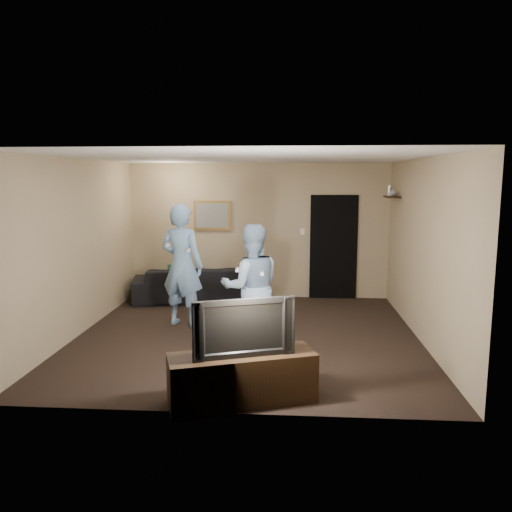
# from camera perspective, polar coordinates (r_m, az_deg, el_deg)

# --- Properties ---
(ground) EXTENTS (5.00, 5.00, 0.00)m
(ground) POSITION_cam_1_polar(r_m,az_deg,el_deg) (7.51, -0.99, -9.05)
(ground) COLOR black
(ground) RESTS_ON ground
(ceiling) EXTENTS (5.00, 5.00, 0.04)m
(ceiling) POSITION_cam_1_polar(r_m,az_deg,el_deg) (7.15, -1.05, 11.19)
(ceiling) COLOR silver
(ceiling) RESTS_ON wall_back
(wall_back) EXTENTS (5.00, 0.04, 2.60)m
(wall_back) POSITION_cam_1_polar(r_m,az_deg,el_deg) (9.69, 0.29, 2.88)
(wall_back) COLOR tan
(wall_back) RESTS_ON ground
(wall_front) EXTENTS (5.00, 0.04, 2.60)m
(wall_front) POSITION_cam_1_polar(r_m,az_deg,el_deg) (4.77, -3.69, -3.36)
(wall_front) COLOR tan
(wall_front) RESTS_ON ground
(wall_left) EXTENTS (0.04, 5.00, 2.60)m
(wall_left) POSITION_cam_1_polar(r_m,az_deg,el_deg) (7.84, -19.53, 0.95)
(wall_left) COLOR tan
(wall_left) RESTS_ON ground
(wall_right) EXTENTS (0.04, 5.00, 2.60)m
(wall_right) POSITION_cam_1_polar(r_m,az_deg,el_deg) (7.43, 18.57, 0.59)
(wall_right) COLOR tan
(wall_right) RESTS_ON ground
(sofa) EXTENTS (2.36, 1.30, 0.65)m
(sofa) POSITION_cam_1_polar(r_m,az_deg,el_deg) (9.61, -7.22, -3.14)
(sofa) COLOR black
(sofa) RESTS_ON ground
(throw_pillow) EXTENTS (0.43, 0.14, 0.42)m
(throw_pillow) POSITION_cam_1_polar(r_m,az_deg,el_deg) (9.63, -8.73, -2.20)
(throw_pillow) COLOR #164339
(throw_pillow) RESTS_ON sofa
(painting_frame) EXTENTS (0.72, 0.05, 0.57)m
(painting_frame) POSITION_cam_1_polar(r_m,az_deg,el_deg) (9.74, -5.03, 4.64)
(painting_frame) COLOR olive
(painting_frame) RESTS_ON wall_back
(painting_canvas) EXTENTS (0.62, 0.01, 0.47)m
(painting_canvas) POSITION_cam_1_polar(r_m,az_deg,el_deg) (9.72, -5.05, 4.63)
(painting_canvas) COLOR slate
(painting_canvas) RESTS_ON painting_frame
(doorway) EXTENTS (0.90, 0.06, 2.00)m
(doorway) POSITION_cam_1_polar(r_m,az_deg,el_deg) (9.71, 8.84, 1.00)
(doorway) COLOR black
(doorway) RESTS_ON ground
(light_switch) EXTENTS (0.08, 0.02, 0.12)m
(light_switch) POSITION_cam_1_polar(r_m,az_deg,el_deg) (9.65, 5.33, 2.81)
(light_switch) COLOR silver
(light_switch) RESTS_ON wall_back
(wall_shelf) EXTENTS (0.20, 0.60, 0.03)m
(wall_shelf) POSITION_cam_1_polar(r_m,az_deg,el_deg) (9.10, 15.29, 6.53)
(wall_shelf) COLOR black
(wall_shelf) RESTS_ON wall_right
(shelf_vase) EXTENTS (0.15, 0.15, 0.14)m
(shelf_vase) POSITION_cam_1_polar(r_m,az_deg,el_deg) (9.06, 15.35, 7.05)
(shelf_vase) COLOR #A6A6AA
(shelf_vase) RESTS_ON wall_shelf
(shelf_figurine) EXTENTS (0.06, 0.06, 0.18)m
(shelf_figurine) POSITION_cam_1_polar(r_m,az_deg,el_deg) (9.35, 15.01, 7.24)
(shelf_figurine) COLOR white
(shelf_figurine) RESTS_ON wall_shelf
(tv_console) EXTENTS (1.59, 0.95, 0.54)m
(tv_console) POSITION_cam_1_polar(r_m,az_deg,el_deg) (5.33, -1.60, -13.86)
(tv_console) COLOR black
(tv_console) RESTS_ON ground
(television) EXTENTS (1.04, 0.47, 0.61)m
(television) POSITION_cam_1_polar(r_m,az_deg,el_deg) (5.14, -1.62, -7.95)
(television) COLOR black
(television) RESTS_ON tv_console
(wii_player_left) EXTENTS (0.81, 0.65, 1.93)m
(wii_player_left) POSITION_cam_1_polar(r_m,az_deg,el_deg) (7.89, -8.45, -1.06)
(wii_player_left) COLOR #7BA7D5
(wii_player_left) RESTS_ON ground
(wii_player_right) EXTENTS (0.95, 0.80, 1.71)m
(wii_player_right) POSITION_cam_1_polar(r_m,az_deg,el_deg) (6.75, -0.54, -3.57)
(wii_player_right) COLOR #85A4C2
(wii_player_right) RESTS_ON ground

